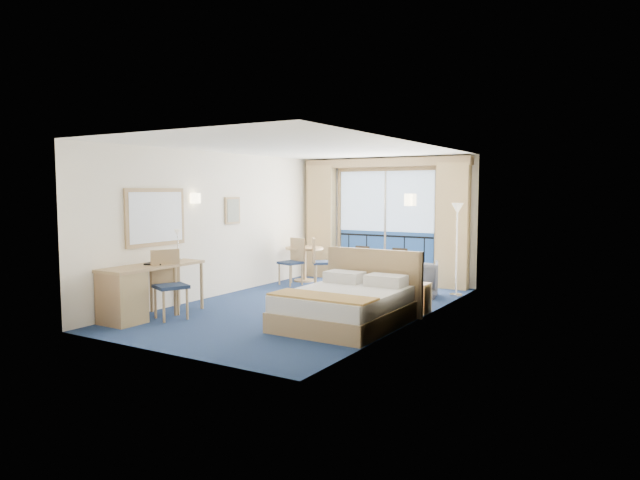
{
  "coord_description": "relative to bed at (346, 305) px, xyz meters",
  "views": [
    {
      "loc": [
        5.18,
        -8.11,
        1.99
      ],
      "look_at": [
        0.16,
        0.2,
        1.14
      ],
      "focal_mm": 32.0,
      "sensor_mm": 36.0,
      "label": 1
    }
  ],
  "objects": [
    {
      "name": "floor",
      "position": [
        -1.22,
        0.8,
        -0.29
      ],
      "size": [
        6.5,
        6.5,
        0.0
      ],
      "primitive_type": "plane",
      "color": "navy",
      "rests_on": "ground"
    },
    {
      "name": "room_walls",
      "position": [
        -1.22,
        0.8,
        1.48
      ],
      "size": [
        4.04,
        6.54,
        2.72
      ],
      "color": "white",
      "rests_on": "ground"
    },
    {
      "name": "balcony_door",
      "position": [
        -1.22,
        4.01,
        0.85
      ],
      "size": [
        2.36,
        0.03,
        2.52
      ],
      "color": "navy",
      "rests_on": "room_walls"
    },
    {
      "name": "curtain_left",
      "position": [
        -2.77,
        3.87,
        0.98
      ],
      "size": [
        0.65,
        0.22,
        2.55
      ],
      "primitive_type": "cube",
      "color": "tan",
      "rests_on": "room_walls"
    },
    {
      "name": "curtain_right",
      "position": [
        0.33,
        3.87,
        0.98
      ],
      "size": [
        0.65,
        0.22,
        2.55
      ],
      "primitive_type": "cube",
      "color": "tan",
      "rests_on": "room_walls"
    },
    {
      "name": "pelmet",
      "position": [
        -1.22,
        3.9,
        2.29
      ],
      "size": [
        3.8,
        0.25,
        0.18
      ],
      "primitive_type": "cube",
      "color": "tan",
      "rests_on": "room_walls"
    },
    {
      "name": "mirror",
      "position": [
        -3.19,
        -0.7,
        1.26
      ],
      "size": [
        0.05,
        1.25,
        0.95
      ],
      "color": "tan",
      "rests_on": "room_walls"
    },
    {
      "name": "wall_print",
      "position": [
        -3.19,
        1.25,
        1.31
      ],
      "size": [
        0.04,
        0.42,
        0.52
      ],
      "color": "tan",
      "rests_on": "room_walls"
    },
    {
      "name": "sconce_left",
      "position": [
        -3.16,
        0.2,
        1.56
      ],
      "size": [
        0.18,
        0.18,
        0.18
      ],
      "primitive_type": "cylinder",
      "color": "#FFEAB2",
      "rests_on": "room_walls"
    },
    {
      "name": "sconce_right",
      "position": [
        0.72,
        0.65,
        1.56
      ],
      "size": [
        0.18,
        0.18,
        0.18
      ],
      "primitive_type": "cylinder",
      "color": "#FFEAB2",
      "rests_on": "room_walls"
    },
    {
      "name": "bed",
      "position": [
        0.0,
        0.0,
        0.0
      ],
      "size": [
        1.67,
        1.98,
        1.05
      ],
      "color": "tan",
      "rests_on": "ground"
    },
    {
      "name": "nightstand",
      "position": [
        0.58,
        1.36,
        -0.05
      ],
      "size": [
        0.37,
        0.35,
        0.48
      ],
      "primitive_type": "cube",
      "color": "#9A8251",
      "rests_on": "ground"
    },
    {
      "name": "phone",
      "position": [
        0.57,
        1.32,
        0.23
      ],
      "size": [
        0.17,
        0.14,
        0.07
      ],
      "primitive_type": "cube",
      "rotation": [
        0.0,
        0.0,
        0.05
      ],
      "color": "silver",
      "rests_on": "nightstand"
    },
    {
      "name": "armchair",
      "position": [
        0.06,
        2.74,
        0.04
      ],
      "size": [
        0.92,
        0.93,
        0.67
      ],
      "primitive_type": "imported",
      "rotation": [
        0.0,
        0.0,
        3.48
      ],
      "color": "#4C525C",
      "rests_on": "ground"
    },
    {
      "name": "floor_lamp",
      "position": [
        0.66,
        3.13,
        1.03
      ],
      "size": [
        0.24,
        0.24,
        1.75
      ],
      "color": "silver",
      "rests_on": "ground"
    },
    {
      "name": "desk",
      "position": [
        -2.91,
        -1.53,
        0.16
      ],
      "size": [
        0.6,
        1.75,
        0.82
      ],
      "color": "tan",
      "rests_on": "ground"
    },
    {
      "name": "desk_chair",
      "position": [
        -2.6,
        -1.02,
        0.31
      ],
      "size": [
        0.61,
        0.6,
        1.06
      ],
      "rotation": [
        0.0,
        0.0,
        1.16
      ],
      "color": "#1F2D48",
      "rests_on": "ground"
    },
    {
      "name": "folder",
      "position": [
        -2.89,
        -1.02,
        0.54
      ],
      "size": [
        0.34,
        0.31,
        0.03
      ],
      "primitive_type": "cube",
      "rotation": [
        0.0,
        0.0,
        0.43
      ],
      "color": "black",
      "rests_on": "desk"
    },
    {
      "name": "desk_lamp",
      "position": [
        -2.94,
        -0.48,
        0.9
      ],
      "size": [
        0.13,
        0.13,
        0.5
      ],
      "color": "silver",
      "rests_on": "desk"
    },
    {
      "name": "round_table",
      "position": [
        -2.74,
        3.12,
        0.27
      ],
      "size": [
        0.83,
        0.83,
        0.75
      ],
      "color": "tan",
      "rests_on": "ground"
    },
    {
      "name": "table_chair_a",
      "position": [
        -2.19,
        2.83,
        0.27
      ],
      "size": [
        0.6,
        0.6,
        1.0
      ],
      "rotation": [
        0.0,
        0.0,
        2.2
      ],
      "color": "#1F2D48",
      "rests_on": "ground"
    },
    {
      "name": "table_chair_b",
      "position": [
        -2.7,
        2.64,
        0.26
      ],
      "size": [
        0.51,
        0.52,
        0.98
      ],
      "rotation": [
        0.0,
        0.0,
        -0.24
      ],
      "color": "#1F2D48",
      "rests_on": "ground"
    }
  ]
}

